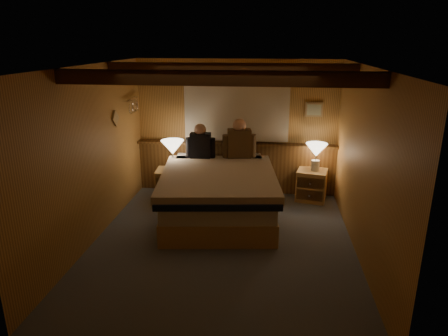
% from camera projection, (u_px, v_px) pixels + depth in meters
% --- Properties ---
extents(floor, '(4.20, 4.20, 0.00)m').
position_uv_depth(floor, '(223.00, 242.00, 5.58)').
color(floor, '#4A4F58').
rests_on(floor, ground).
extents(ceiling, '(4.20, 4.20, 0.00)m').
position_uv_depth(ceiling, '(222.00, 66.00, 4.85)').
color(ceiling, '#E3AA55').
rests_on(ceiling, wall_back).
extents(wall_back, '(3.60, 0.00, 3.60)m').
position_uv_depth(wall_back, '(237.00, 127.00, 7.20)').
color(wall_back, '#C89447').
rests_on(wall_back, floor).
extents(wall_left, '(0.00, 4.20, 4.20)m').
position_uv_depth(wall_left, '(91.00, 156.00, 5.42)').
color(wall_left, '#C89447').
rests_on(wall_left, floor).
extents(wall_right, '(0.00, 4.20, 4.20)m').
position_uv_depth(wall_right, '(364.00, 165.00, 5.02)').
color(wall_right, '#C89447').
rests_on(wall_right, floor).
extents(wall_front, '(3.60, 0.00, 3.60)m').
position_uv_depth(wall_front, '(191.00, 234.00, 3.23)').
color(wall_front, '#C89447').
rests_on(wall_front, floor).
extents(wainscot, '(3.60, 0.23, 0.94)m').
position_uv_depth(wainscot, '(236.00, 166.00, 7.36)').
color(wainscot, brown).
rests_on(wainscot, wall_back).
extents(curtain_window, '(2.18, 0.09, 1.11)m').
position_uv_depth(curtain_window, '(236.00, 110.00, 7.04)').
color(curtain_window, '#3F230F').
rests_on(curtain_window, wall_back).
extents(ceiling_beams, '(3.60, 1.65, 0.16)m').
position_uv_depth(ceiling_beams, '(224.00, 73.00, 5.02)').
color(ceiling_beams, '#3F230F').
rests_on(ceiling_beams, ceiling).
extents(coat_rail, '(0.05, 0.55, 0.24)m').
position_uv_depth(coat_rail, '(133.00, 104.00, 6.76)').
color(coat_rail, silver).
rests_on(coat_rail, wall_left).
extents(framed_print, '(0.30, 0.04, 0.25)m').
position_uv_depth(framed_print, '(314.00, 110.00, 6.92)').
color(framed_print, tan).
rests_on(framed_print, wall_back).
extents(bed, '(1.96, 2.42, 0.76)m').
position_uv_depth(bed, '(219.00, 193.00, 6.30)').
color(bed, '#B9834F').
rests_on(bed, floor).
extents(nightstand_left, '(0.54, 0.50, 0.56)m').
position_uv_depth(nightstand_left, '(171.00, 185.00, 7.01)').
color(nightstand_left, '#B9834F').
rests_on(nightstand_left, floor).
extents(nightstand_right, '(0.58, 0.54, 0.55)m').
position_uv_depth(nightstand_right, '(311.00, 185.00, 7.00)').
color(nightstand_right, '#B9834F').
rests_on(nightstand_right, floor).
extents(lamp_left, '(0.39, 0.39, 0.52)m').
position_uv_depth(lamp_left, '(173.00, 149.00, 6.85)').
color(lamp_left, silver).
rests_on(lamp_left, nightstand_left).
extents(lamp_right, '(0.37, 0.37, 0.48)m').
position_uv_depth(lamp_right, '(316.00, 152.00, 6.81)').
color(lamp_right, silver).
rests_on(lamp_right, nightstand_right).
extents(person_left, '(0.51, 0.22, 0.62)m').
position_uv_depth(person_left, '(200.00, 144.00, 6.85)').
color(person_left, black).
rests_on(person_left, bed).
extents(person_right, '(0.58, 0.29, 0.71)m').
position_uv_depth(person_right, '(239.00, 142.00, 6.85)').
color(person_right, '#4B361E').
rests_on(person_right, bed).
extents(duffel_bag, '(0.51, 0.33, 0.35)m').
position_uv_depth(duffel_bag, '(182.00, 198.00, 6.75)').
color(duffel_bag, black).
rests_on(duffel_bag, floor).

